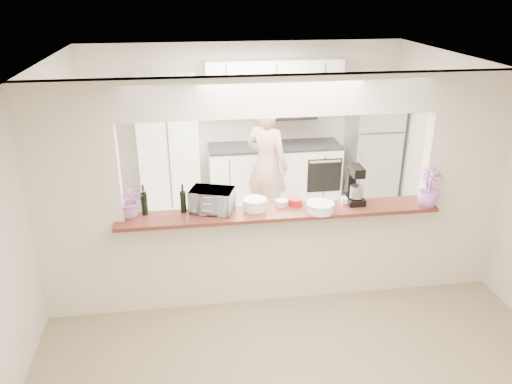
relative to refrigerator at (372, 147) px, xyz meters
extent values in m
plane|color=#9B8669|center=(-2.05, -2.65, -0.85)|extent=(6.00, 6.00, 0.00)
cube|color=beige|center=(-2.05, -1.10, -0.84)|extent=(5.00, 2.90, 0.01)
cube|color=silver|center=(-4.10, -2.65, 0.40)|extent=(0.90, 0.15, 2.50)
cube|color=silver|center=(0.00, -2.65, 0.40)|extent=(0.90, 0.15, 2.50)
cube|color=silver|center=(-2.05, -2.65, 1.45)|extent=(3.20, 0.15, 0.40)
cube|color=silver|center=(-2.05, -2.65, -0.32)|extent=(3.20, 0.15, 1.05)
cube|color=brown|center=(-2.05, -2.70, 0.22)|extent=(3.40, 0.38, 0.04)
cube|color=white|center=(-3.25, 0.05, 0.20)|extent=(0.90, 0.60, 2.10)
cube|color=white|center=(-1.60, 0.05, -0.40)|extent=(2.10, 0.60, 0.90)
cube|color=#2B2B2D|center=(-1.60, 0.05, 0.07)|extent=(2.10, 0.62, 0.04)
cube|color=white|center=(-1.60, 0.18, 1.02)|extent=(2.10, 0.35, 0.75)
cube|color=black|center=(-1.35, 0.07, 0.59)|extent=(0.75, 0.45, 0.12)
cube|color=black|center=(-0.85, -0.25, -0.35)|extent=(0.55, 0.02, 0.55)
cube|color=#AEAFB3|center=(0.00, 0.00, 0.00)|extent=(0.75, 0.70, 1.70)
imported|color=pink|center=(-3.59, -2.60, 0.42)|extent=(0.33, 0.28, 0.36)
cylinder|color=black|center=(-3.45, -2.58, 0.36)|extent=(0.07, 0.07, 0.24)
cylinder|color=black|center=(-3.45, -2.58, 0.53)|extent=(0.02, 0.02, 0.08)
cylinder|color=black|center=(-3.05, -2.58, 0.35)|extent=(0.06, 0.06, 0.23)
cylinder|color=black|center=(-3.05, -2.58, 0.51)|extent=(0.02, 0.02, 0.08)
imported|color=#BCBCC1|center=(-2.75, -2.60, 0.36)|extent=(0.52, 0.43, 0.25)
imported|color=white|center=(-2.75, -2.60, 0.35)|extent=(0.36, 0.36, 0.22)
cylinder|color=white|center=(-2.30, -2.62, 0.29)|extent=(0.25, 0.25, 0.11)
cylinder|color=white|center=(-2.30, -2.62, 0.35)|extent=(0.26, 0.26, 0.01)
cylinder|color=white|center=(-1.63, -2.78, 0.29)|extent=(0.28, 0.28, 0.09)
cylinder|color=white|center=(-1.63, -2.78, 0.34)|extent=(0.29, 0.29, 0.01)
cylinder|color=maroon|center=(-1.85, -2.57, 0.28)|extent=(0.15, 0.15, 0.07)
cylinder|color=beige|center=(-2.00, -2.57, 0.27)|extent=(0.13, 0.13, 0.06)
cube|color=silver|center=(-1.25, -2.60, 0.25)|extent=(0.23, 0.15, 0.01)
cube|color=white|center=(-1.25, -2.60, 0.28)|extent=(0.10, 0.10, 0.05)
cube|color=black|center=(-1.20, -2.60, 0.28)|extent=(0.18, 0.28, 0.07)
cube|color=black|center=(-1.20, -2.50, 0.46)|extent=(0.12, 0.10, 0.30)
cube|color=black|center=(-1.20, -2.61, 0.61)|extent=(0.12, 0.24, 0.10)
cylinder|color=#B7B7BC|center=(-1.20, -2.66, 0.39)|extent=(0.14, 0.14, 0.13)
imported|color=#CE6FCC|center=(-0.45, -2.80, 0.45)|extent=(0.27, 0.27, 0.42)
imported|color=tan|center=(-1.86, -0.79, 0.06)|extent=(0.78, 0.76, 1.81)
camera|label=1|loc=(-2.98, -7.39, 2.46)|focal=35.00mm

